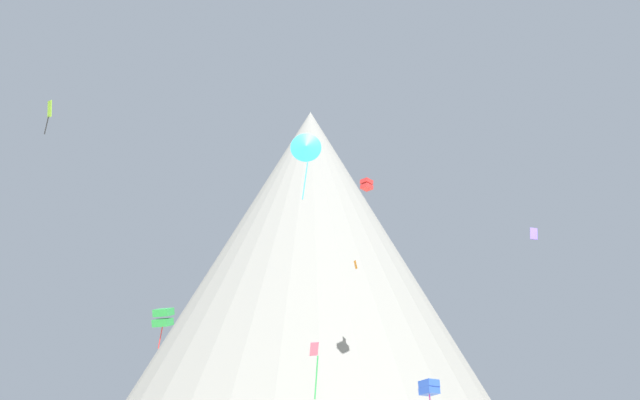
% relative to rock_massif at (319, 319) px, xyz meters
% --- Properties ---
extents(rock_massif, '(75.91, 75.91, 55.58)m').
position_rel_rock_massif_xyz_m(rock_massif, '(0.00, 0.00, 0.00)').
color(rock_massif, gray).
rests_on(rock_massif, ground_plane).
extents(kite_lime_high, '(0.45, 0.78, 2.82)m').
position_rel_rock_massif_xyz_m(kite_lime_high, '(-27.33, -46.95, 5.28)').
color(kite_lime_high, '#8CD133').
extents(kite_red_high, '(1.35, 1.34, 1.07)m').
position_rel_rock_massif_xyz_m(kite_red_high, '(0.66, -29.83, 7.32)').
color(kite_red_high, red).
extents(kite_cyan_high, '(2.41, 0.61, 5.56)m').
position_rel_rock_massif_xyz_m(kite_cyan_high, '(-7.75, -48.51, 2.84)').
color(kite_cyan_high, '#33BCDB').
extents(kite_indigo_mid, '(0.80, 0.43, 1.18)m').
position_rel_rock_massif_xyz_m(kite_indigo_mid, '(12.34, -42.75, -1.40)').
color(kite_indigo_mid, '#5138B2').
extents(kite_green_mid, '(1.78, 1.84, 3.40)m').
position_rel_rock_massif_xyz_m(kite_green_mid, '(-18.10, -39.64, -8.81)').
color(kite_green_mid, green).
extents(kite_rainbow_low, '(0.60, 0.84, 3.32)m').
position_rel_rock_massif_xyz_m(kite_rainbow_low, '(-8.46, -59.28, -15.06)').
color(kite_rainbow_low, '#E5668C').
extents(kite_blue_low, '(1.33, 1.34, 2.88)m').
position_rel_rock_massif_xyz_m(kite_blue_low, '(-0.82, -55.86, -16.20)').
color(kite_blue_low, blue).
extents(kite_orange_high, '(0.27, 1.03, 1.01)m').
position_rel_rock_massif_xyz_m(kite_orange_high, '(0.36, -24.72, 0.43)').
color(kite_orange_high, orange).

